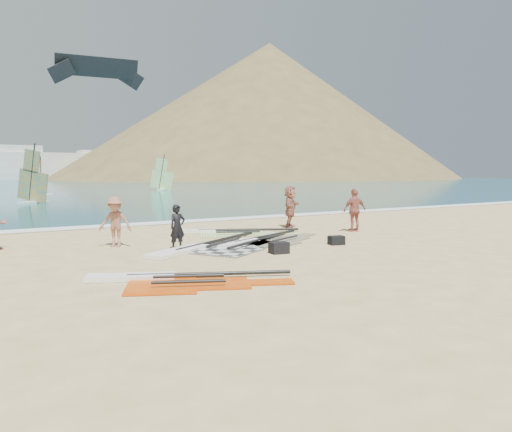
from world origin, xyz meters
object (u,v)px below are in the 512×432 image
rig_grey (214,247)px  rig_orange (263,241)px  beachgoer_mid (115,222)px  rig_red (171,281)px  person_wetsuit (177,227)px  rig_green (226,232)px  gear_bag_far (336,240)px  gear_bag_near (279,248)px  beachgoer_back (355,210)px  beachgoer_right (290,207)px

rig_grey → rig_orange: size_ratio=1.19×
rig_grey → beachgoer_mid: size_ratio=3.57×
rig_red → person_wetsuit: person_wetsuit is taller
rig_green → rig_orange: same height
rig_green → gear_bag_far: (1.80, -4.96, 0.11)m
person_wetsuit → beachgoer_mid: bearing=124.0°
rig_grey → gear_bag_far: size_ratio=11.81×
gear_bag_near → person_wetsuit: bearing=136.5°
rig_orange → beachgoer_back: bearing=-16.9°
gear_bag_near → beachgoer_back: beachgoer_back is taller
gear_bag_far → rig_red: bearing=-161.2°
beachgoer_right → beachgoer_back: bearing=-108.8°
beachgoer_mid → gear_bag_far: bearing=8.5°
gear_bag_near → gear_bag_far: gear_bag_near is taller
rig_green → beachgoer_back: 5.72m
person_wetsuit → beachgoer_back: bearing=-1.5°
rig_grey → gear_bag_far: (4.18, -1.53, 0.11)m
beachgoer_right → gear_bag_far: bearing=-153.9°
rig_grey → rig_red: 5.21m
gear_bag_far → person_wetsuit: (-5.34, 1.92, 0.61)m
rig_red → beachgoer_back: (10.76, 5.10, 0.90)m
rig_orange → beachgoer_back: 5.37m
gear_bag_far → gear_bag_near: bearing=-171.0°
rig_green → rig_orange: bearing=-66.6°
person_wetsuit → rig_red: bearing=-121.1°
person_wetsuit → beachgoer_mid: size_ratio=0.87×
beachgoer_back → rig_red: bearing=34.6°
rig_green → rig_grey: bearing=-98.9°
rig_red → beachgoer_right: beachgoer_right is taller
rig_grey → beachgoer_mid: 3.62m
rig_green → rig_red: bearing=-101.2°
person_wetsuit → beachgoer_back: 8.69m
beachgoer_mid → person_wetsuit: bearing=-13.0°
rig_grey → rig_green: 4.17m
rig_grey → person_wetsuit: size_ratio=4.12×
rig_green → beachgoer_mid: (-5.09, -1.18, 0.84)m
gear_bag_near → person_wetsuit: (-2.50, 2.37, 0.58)m
beachgoer_mid → rig_orange: bearing=16.6°
rig_grey → rig_green: (2.38, 3.43, -0.00)m
rig_red → beachgoer_mid: 6.39m
gear_bag_near → beachgoer_back: 6.90m
rig_red → gear_bag_far: gear_bag_far is taller
gear_bag_near → rig_green: bearing=79.1°
person_wetsuit → beachgoer_back: beachgoer_back is taller
gear_bag_near → beachgoer_mid: beachgoer_mid is taller
rig_grey → beachgoer_mid: bearing=109.3°
gear_bag_far → beachgoer_back: size_ratio=0.28×
rig_green → beachgoer_back: beachgoer_back is taller
person_wetsuit → beachgoer_right: bearing=20.1°
rig_red → rig_green: bearing=77.7°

